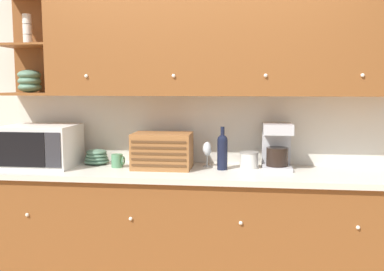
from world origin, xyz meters
TOP-DOWN VIEW (x-y plane):
  - wall_back at (0.00, 0.03)m, footprint 5.42×0.06m
  - counter_unit at (-0.00, -0.31)m, footprint 3.04×0.64m
  - backsplash_panel at (0.00, -0.01)m, footprint 3.02×0.01m
  - upper_cabinets at (0.17, -0.18)m, footprint 3.02×0.37m
  - microwave at (-1.16, -0.30)m, footprint 0.52×0.43m
  - bowl_stack_on_counter at (-0.77, -0.17)m, footprint 0.20×0.20m
  - mug at (-0.57, -0.28)m, footprint 0.10×0.09m
  - bread_box at (-0.22, -0.27)m, footprint 0.44×0.29m
  - wine_glass at (0.11, -0.17)m, footprint 0.07×0.07m
  - wine_bottle at (0.23, -0.27)m, footprint 0.08×0.08m
  - storage_canister at (0.43, -0.19)m, footprint 0.14×0.14m
  - coffee_maker at (0.64, -0.19)m, footprint 0.21×0.25m

SIDE VIEW (x-z plane):
  - counter_unit at x=0.00m, z-range 0.00..0.94m
  - mug at x=-0.57m, z-range 0.94..1.04m
  - bowl_stack_on_counter at x=-0.77m, z-range 0.93..1.05m
  - storage_canister at x=0.43m, z-range 0.94..1.06m
  - wine_glass at x=0.11m, z-range 0.97..1.17m
  - bread_box at x=-0.22m, z-range 0.94..1.21m
  - wine_bottle at x=0.23m, z-range 0.92..1.24m
  - microwave at x=-1.16m, z-range 0.94..1.26m
  - coffee_maker at x=0.64m, z-range 0.94..1.28m
  - backsplash_panel at x=0.00m, z-range 0.94..1.49m
  - wall_back at x=0.00m, z-range 0.00..2.60m
  - upper_cabinets at x=0.17m, z-range 1.48..2.29m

